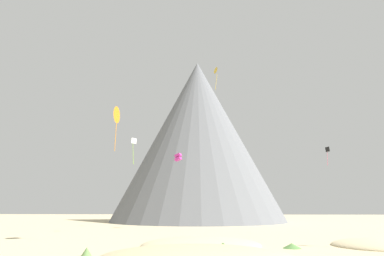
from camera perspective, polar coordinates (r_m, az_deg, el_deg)
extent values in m
ellipsoid|color=#CCBA8E|center=(50.39, 29.37, -17.00)|extent=(16.69, 16.64, 1.95)
ellipsoid|color=#CCBA8E|center=(45.58, 1.57, -19.18)|extent=(21.52, 21.66, 2.02)
cone|color=#668C4C|center=(36.85, 0.70, -20.07)|extent=(2.15, 2.15, 0.72)
cone|color=#477238|center=(39.10, 5.26, -19.40)|extent=(3.80, 3.80, 1.02)
cone|color=#568442|center=(44.23, 16.45, -18.48)|extent=(3.13, 3.13, 0.59)
cone|color=#668C4C|center=(37.62, -17.32, -19.25)|extent=(1.34, 1.34, 0.87)
cone|color=slate|center=(118.86, 0.96, -1.69)|extent=(64.62, 64.62, 56.73)
cone|color=slate|center=(111.90, -1.07, -7.49)|extent=(30.27, 30.27, 31.57)
cone|color=orange|center=(52.57, -12.70, 2.17)|extent=(0.58, 2.61, 2.59)
cylinder|color=orange|center=(51.75, -12.75, -1.51)|extent=(0.18, 0.58, 4.28)
cube|color=white|center=(68.08, -9.75, -2.14)|extent=(0.96, 0.66, 1.17)
cylinder|color=#8CD133|center=(67.65, -9.88, -4.32)|extent=(0.30, 0.36, 4.15)
cube|color=black|center=(76.82, 21.84, -3.35)|extent=(0.79, 0.82, 1.19)
cylinder|color=#E5668C|center=(76.47, 21.83, -4.82)|extent=(0.14, 0.35, 2.84)
cone|color=gold|center=(85.27, 4.08, 9.62)|extent=(1.30, 1.79, 1.75)
cylinder|color=gold|center=(84.17, 4.09, 7.76)|extent=(0.58, 0.26, 4.18)
cube|color=#D1339E|center=(78.78, -2.35, -5.24)|extent=(1.77, 1.69, 1.00)
cube|color=#D1339E|center=(78.90, -2.35, -4.65)|extent=(1.77, 1.69, 1.00)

